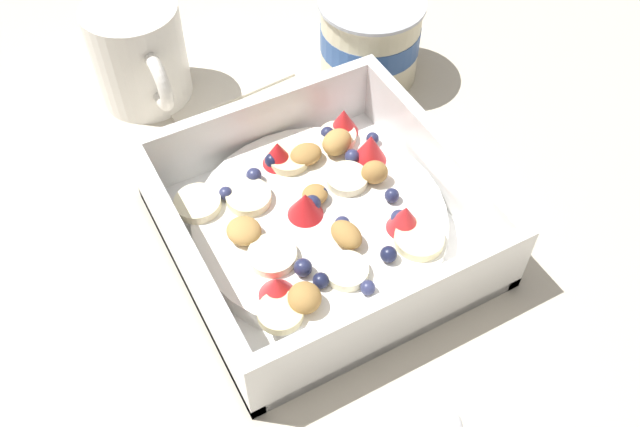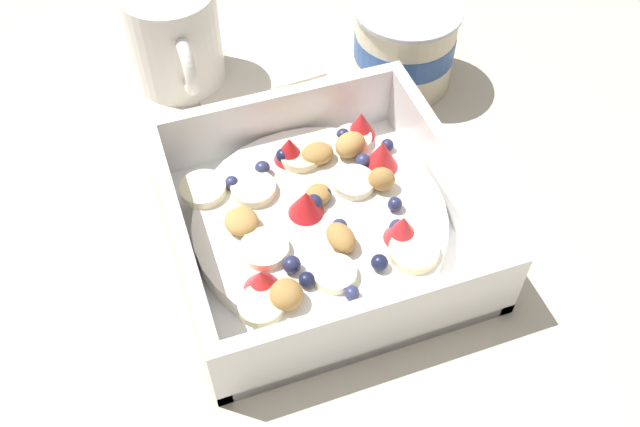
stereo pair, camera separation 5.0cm
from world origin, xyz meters
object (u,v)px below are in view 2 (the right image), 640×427
Objects in this scene: fruit_bowl at (320,220)px; yogurt_cup at (404,45)px; coffee_mug at (175,39)px; folded_napkin at (243,53)px.

yogurt_cup reaches higher than fruit_bowl.
yogurt_cup is 0.20m from coffee_mug.
yogurt_cup is 0.77× the size of folded_napkin.
yogurt_cup reaches higher than folded_napkin.
coffee_mug reaches higher than folded_napkin.
fruit_bowl is at bearing -0.80° from folded_napkin.
folded_napkin is at bearing -123.13° from yogurt_cup.
fruit_bowl is 0.22m from coffee_mug.
folded_napkin is at bearing 104.72° from coffee_mug.
coffee_mug is 0.91× the size of folded_napkin.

